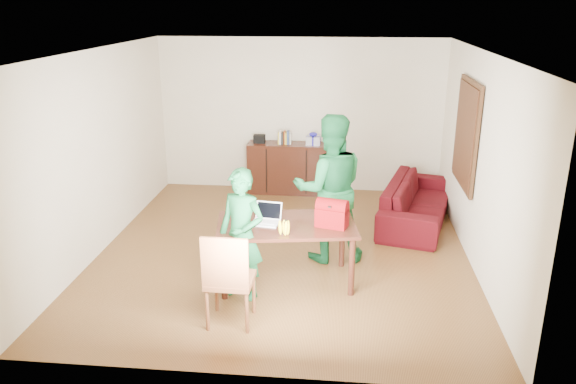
# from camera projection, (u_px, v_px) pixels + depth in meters

# --- Properties ---
(room) EXTENTS (5.20, 5.70, 2.90)m
(room) POSITION_uv_depth(u_px,v_px,m) (285.00, 157.00, 7.48)
(room) COLOR #4C2C13
(room) RESTS_ON ground
(table) EXTENTS (1.76, 1.17, 0.77)m
(table) POSITION_uv_depth(u_px,v_px,m) (286.00, 231.00, 6.72)
(table) COLOR black
(table) RESTS_ON ground
(chair) EXTENTS (0.50, 0.47, 1.07)m
(chair) POSITION_uv_depth(u_px,v_px,m) (231.00, 296.00, 5.96)
(chair) COLOR brown
(chair) RESTS_ON ground
(person_near) EXTENTS (0.66, 0.54, 1.55)m
(person_near) POSITION_uv_depth(u_px,v_px,m) (242.00, 235.00, 6.36)
(person_near) COLOR #13562A
(person_near) RESTS_ON ground
(person_far) EXTENTS (1.07, 0.90, 1.96)m
(person_far) POSITION_uv_depth(u_px,v_px,m) (330.00, 189.00, 7.26)
(person_far) COLOR #15602F
(person_far) RESTS_ON ground
(laptop) EXTENTS (0.35, 0.27, 0.23)m
(laptop) POSITION_uv_depth(u_px,v_px,m) (265.00, 220.00, 6.67)
(laptop) COLOR white
(laptop) RESTS_ON table
(bananas) EXTENTS (0.19, 0.14, 0.07)m
(bananas) POSITION_uv_depth(u_px,v_px,m) (284.00, 232.00, 6.37)
(bananas) COLOR yellow
(bananas) RESTS_ON table
(bottle) EXTENTS (0.06, 0.06, 0.17)m
(bottle) POSITION_uv_depth(u_px,v_px,m) (286.00, 227.00, 6.36)
(bottle) COLOR #5F3015
(bottle) RESTS_ON table
(red_bag) EXTENTS (0.41, 0.30, 0.27)m
(red_bag) POSITION_uv_depth(u_px,v_px,m) (332.00, 216.00, 6.57)
(red_bag) COLOR maroon
(red_bag) RESTS_ON table
(sofa) EXTENTS (1.40, 2.37, 0.65)m
(sofa) POSITION_uv_depth(u_px,v_px,m) (417.00, 202.00, 8.72)
(sofa) COLOR #340608
(sofa) RESTS_ON ground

